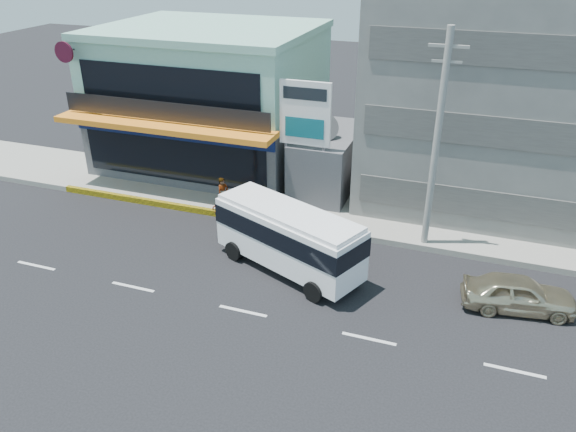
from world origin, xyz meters
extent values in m
plane|color=black|center=(0.00, 0.00, 0.00)|extent=(120.00, 120.00, 0.00)
cube|color=gray|center=(5.00, 9.50, 0.15)|extent=(70.00, 5.00, 0.30)
cube|color=#424246|center=(-8.00, 14.00, 2.00)|extent=(12.00, 10.00, 4.00)
cube|color=#8FCBB5|center=(-8.00, 14.00, 6.00)|extent=(12.00, 10.00, 4.00)
cube|color=orange|center=(-8.00, 8.20, 4.15)|extent=(12.40, 1.80, 0.30)
cube|color=#0A174C|center=(-8.00, 8.95, 3.60)|extent=(12.00, 0.12, 0.80)
cube|color=black|center=(-8.00, 8.98, 2.10)|extent=(11.00, 0.06, 2.60)
cube|color=gray|center=(10.00, 15.00, 7.00)|extent=(16.00, 12.00, 14.00)
cube|color=#424246|center=(0.00, 12.00, 1.75)|extent=(3.00, 6.00, 3.50)
cylinder|color=slate|center=(0.00, 11.00, 3.58)|extent=(1.50, 1.50, 0.15)
cylinder|color=gray|center=(-1.50, 9.20, 3.25)|extent=(0.16, 0.16, 6.50)
cylinder|color=gray|center=(0.50, 9.20, 3.25)|extent=(0.16, 0.16, 6.50)
cube|color=white|center=(-0.50, 9.20, 5.30)|extent=(2.60, 0.18, 3.20)
cylinder|color=#999993|center=(6.00, 7.40, 5.00)|extent=(0.30, 0.30, 10.00)
cube|color=#999993|center=(6.00, 7.40, 9.20)|extent=(1.60, 0.12, 0.12)
cube|color=#999993|center=(6.00, 7.40, 8.60)|extent=(1.20, 0.10, 0.10)
cube|color=white|center=(0.65, 3.50, 1.57)|extent=(7.15, 4.69, 2.25)
cube|color=black|center=(0.65, 3.50, 2.01)|extent=(7.22, 4.75, 0.83)
cube|color=white|center=(0.65, 3.50, 2.79)|extent=(6.90, 4.43, 0.20)
cylinder|color=black|center=(-1.93, 3.44, 0.44)|extent=(0.92, 0.60, 0.88)
cylinder|color=black|center=(-1.08, 5.42, 0.44)|extent=(0.92, 0.60, 0.88)
cylinder|color=black|center=(2.39, 1.59, 0.44)|extent=(0.92, 0.60, 0.88)
cylinder|color=black|center=(3.24, 3.57, 0.44)|extent=(0.92, 0.60, 0.88)
imported|color=beige|center=(10.04, 3.73, 0.72)|extent=(4.46, 2.33, 1.45)
imported|color=#631F0E|center=(-4.00, 6.80, 0.48)|extent=(1.93, 1.30, 0.96)
imported|color=#66594C|center=(-4.00, 6.80, 1.47)|extent=(0.64, 0.76, 1.76)
camera|label=1|loc=(7.62, -16.23, 13.26)|focal=35.00mm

